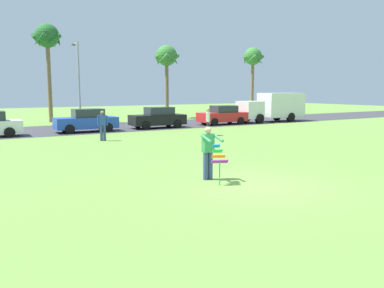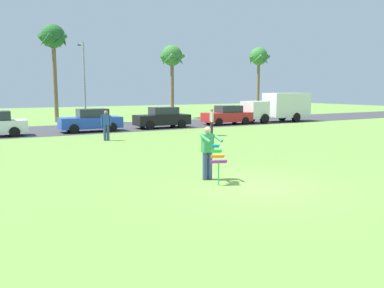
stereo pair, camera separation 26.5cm
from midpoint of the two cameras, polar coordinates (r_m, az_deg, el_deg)
name	(u,v)px [view 2 (the right image)]	position (r m, az deg, el deg)	size (l,w,h in m)	color
ground_plane	(256,185)	(12.28, 9.84, -5.93)	(120.00, 120.00, 0.00)	olive
road_strip	(82,129)	(30.70, -15.40, 2.14)	(120.00, 8.00, 0.01)	#38383D
person_kite_flyer	(208,151)	(12.71, 2.90, -0.99)	(0.55, 0.67, 1.73)	#384772
kite_held	(218,158)	(12.16, 4.36, -2.02)	(0.58, 0.72, 1.20)	blue
parked_car_blue	(91,121)	(28.34, -14.15, 3.29)	(4.25, 1.93, 1.60)	#2347B7
parked_car_black	(162,118)	(30.31, -4.07, 3.79)	(4.25, 1.93, 1.60)	black
parked_car_red	(227,115)	(33.41, 5.37, 4.15)	(4.26, 1.95, 1.60)	red
parked_truck_white_box	(280,106)	(37.05, 12.77, 5.33)	(6.71, 2.15, 2.62)	silver
palm_tree_right_near	(53,40)	(38.20, -19.25, 13.97)	(2.58, 2.71, 8.70)	brown
palm_tree_centre_far	(172,58)	(41.20, -2.72, 12.27)	(2.58, 2.71, 7.44)	brown
palm_tree_far_left	(259,59)	(48.99, 9.79, 12.04)	(2.58, 2.71, 7.97)	brown
streetlight_pole	(84,77)	(35.98, -15.19, 9.31)	(0.24, 1.65, 7.00)	#9E9EA3
person_walker_near	(212,121)	(25.17, 3.17, 3.34)	(0.37, 0.51, 1.73)	#26262B
person_walker_far	(106,124)	(23.11, -12.00, 2.78)	(0.54, 0.33, 1.73)	#384772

